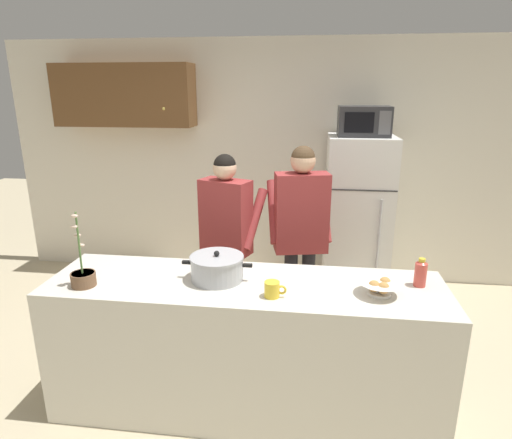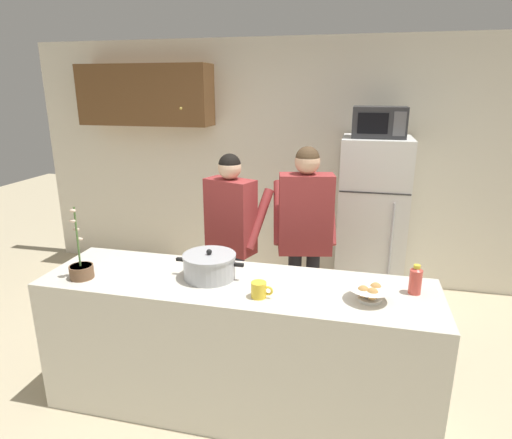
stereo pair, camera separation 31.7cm
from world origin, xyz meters
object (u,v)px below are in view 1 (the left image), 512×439
Objects in this scene: bread_bowl at (380,287)px; coffee_mug at (272,289)px; refrigerator at (357,218)px; person_by_sink at (301,223)px; potted_orchid at (83,276)px; person_near_pot at (227,228)px; bottle_near_edge at (421,273)px; cooking_pot at (217,268)px; microwave at (364,121)px.

coffee_mug is at bearing -170.33° from bread_bowl.
refrigerator is 0.99× the size of person_by_sink.
person_by_sink is 1.69m from potted_orchid.
bottle_near_edge is at bearing -29.54° from person_near_pot.
cooking_pot is 1.77× the size of bread_bowl.
person_by_sink is 1.09m from coffee_mug.
refrigerator reaches higher than person_near_pot.
cooking_pot reaches higher than coffee_mug.
person_near_pot is 6.27× the size of bread_bowl.
bread_bowl is 1.41× the size of bottle_near_edge.
person_by_sink is at bearing 117.16° from bread_bowl.
potted_orchid reaches higher than coffee_mug.
refrigerator is 3.49× the size of potted_orchid.
potted_orchid is at bearing -132.38° from refrigerator.
microwave is 2.23m from cooking_pot.
microwave is 1.70m from person_near_pot.
person_by_sink reaches higher than potted_orchid.
cooking_pot is at bearing -120.13° from microwave.
cooking_pot is (0.10, -0.84, 0.01)m from person_near_pot.
person_by_sink is (0.61, 0.04, 0.05)m from person_near_pot.
microwave is 1.06× the size of cooking_pot.
bottle_near_edge is (0.26, 0.16, 0.04)m from bread_bowl.
person_near_pot is 1.14m from coffee_mug.
potted_orchid reaches higher than cooking_pot.
cooking_pot is 2.49× the size of bottle_near_edge.
microwave is 1.30m from person_by_sink.
bread_bowl is at bearing -91.36° from microwave.
coffee_mug is (0.37, -0.20, -0.03)m from cooking_pot.
person_by_sink is at bearing 60.30° from cooking_pot.
person_by_sink is 3.70× the size of cooking_pot.
microwave is at bearing 39.82° from person_near_pot.
refrigerator reaches higher than cooking_pot.
person_by_sink reaches higher than bread_bowl.
cooking_pot is at bearing -119.83° from refrigerator.
bottle_near_edge is at bearing 7.38° from potted_orchid.
bread_bowl is at bearing -148.79° from bottle_near_edge.
person_near_pot is at bearing -140.18° from microwave.
bread_bowl is (1.00, -0.09, -0.03)m from cooking_pot.
bread_bowl is (0.50, -0.97, -0.08)m from person_by_sink.
person_by_sink is 1.01m from cooking_pot.
bread_bowl is 0.54× the size of potted_orchid.
refrigerator is 2.11m from cooking_pot.
bottle_near_edge is (0.22, -1.75, 0.18)m from refrigerator.
person_by_sink reaches higher than cooking_pot.
cooking_pot is 3.45× the size of coffee_mug.
refrigerator reaches higher than bread_bowl.
coffee_mug is 1.17m from potted_orchid.
refrigerator is at bearing 90.07° from microwave.
person_near_pot is 1.25m from potted_orchid.
person_near_pot is 12.22× the size of coffee_mug.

